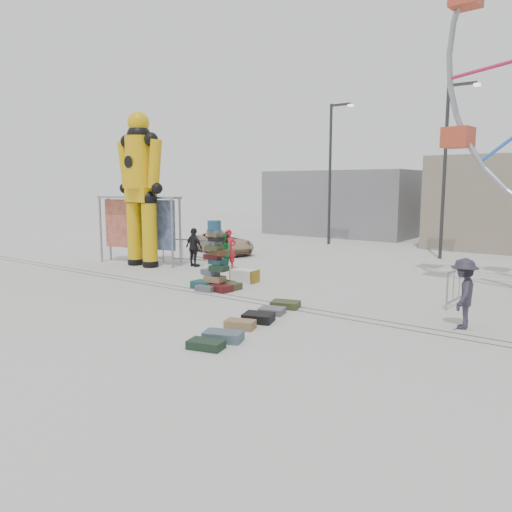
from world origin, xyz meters
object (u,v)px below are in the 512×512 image
Objects in this scene: banner_scaffold at (139,213)px; steamer_trunk at (245,276)px; pedestrian_black at (194,247)px; lamp_post_left at (332,167)px; suitcase_tower at (215,270)px; crash_test_dummy at (140,184)px; barricade_dummy_c at (193,251)px; barricade_wheel_front at (459,286)px; parked_suv at (223,243)px; pedestrian_red at (229,249)px; lamp_post_right at (447,162)px; barricade_dummy_a at (146,249)px; pedestrian_grey at (463,293)px; barricade_dummy_b at (204,250)px; pedestrian_green at (224,252)px.

steamer_trunk is at bearing -15.71° from banner_scaffold.
steamer_trunk is 4.09m from pedestrian_black.
lamp_post_left is 1.93× the size of banner_scaffold.
suitcase_tower is 6.59m from crash_test_dummy.
barricade_dummy_c is 11.59m from barricade_wheel_front.
steamer_trunk is 7.68m from parked_suv.
steamer_trunk is at bearing -71.41° from pedestrian_red.
crash_test_dummy reaches higher than pedestrian_red.
pedestrian_red is (-6.26, -8.20, -3.66)m from lamp_post_right.
banner_scaffold is 4.31× the size of steamer_trunk.
barricade_dummy_a is at bearing -175.81° from parked_suv.
barricade_dummy_a is at bearing 165.73° from steamer_trunk.
barricade_dummy_c is at bearing -112.72° from pedestrian_grey.
lamp_post_right is at bearing 22.58° from barricade_wheel_front.
lamp_post_right reaches higher than pedestrian_black.
barricade_dummy_c is 2.27m from pedestrian_red.
pedestrian_red reaches higher than barricade_dummy_b.
crash_test_dummy reaches higher than barricade_dummy_b.
lamp_post_left is 11.24m from pedestrian_black.
barricade_wheel_front is (13.38, 0.53, -1.68)m from banner_scaffold.
lamp_post_right is 4.64× the size of pedestrian_grey.
pedestrian_black is (-3.79, 1.40, 0.61)m from steamer_trunk.
barricade_dummy_b is at bearing -134.33° from parked_suv.
barricade_dummy_b is 1.00× the size of barricade_dummy_c.
steamer_trunk is 0.48× the size of barricade_dummy_c.
banner_scaffold is 14.32m from pedestrian_grey.
barricade_dummy_c is at bearing -139.75° from parked_suv.
pedestrian_grey reaches higher than pedestrian_black.
pedestrian_grey is at bearing -12.41° from barricade_dummy_b.
crash_test_dummy is at bearing -104.05° from pedestrian_grey.
barricade_dummy_c is 0.94m from pedestrian_black.
barricade_wheel_front is at bearing 4.98° from crash_test_dummy.
suitcase_tower is at bearing 113.72° from barricade_wheel_front.
barricade_dummy_c is at bearing 27.78° from banner_scaffold.
pedestrian_red is 0.29m from pedestrian_green.
parked_suv is (-1.71, 3.94, -0.28)m from pedestrian_black.
lamp_post_right reaches higher than barricade_dummy_c.
barricade_dummy_c is at bearing -160.27° from pedestrian_green.
banner_scaffold is 4.38m from pedestrian_green.
crash_test_dummy is 4.61m from pedestrian_green.
pedestrian_green is at bearing 143.28° from steamer_trunk.
barricade_dummy_c is at bearing -136.78° from lamp_post_right.
pedestrian_black is at bearing -94.58° from lamp_post_left.
barricade_wheel_front is 9.34m from pedestrian_red.
barricade_dummy_a is (-6.83, 1.40, 0.33)m from steamer_trunk.
parked_suv is at bearing 119.24° from barricade_dummy_b.
suitcase_tower reaches higher than pedestrian_grey.
suitcase_tower is at bearing -29.07° from banner_scaffold.
barricade_wheel_front is at bearing -170.93° from pedestrian_grey.
parked_suv reaches higher than steamer_trunk.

